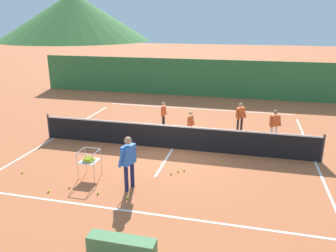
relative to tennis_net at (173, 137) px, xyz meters
name	(u,v)px	position (x,y,z in m)	size (l,w,h in m)	color
ground_plane	(173,149)	(0.00, 0.00, -0.50)	(120.00, 120.00, 0.00)	#BC6038
line_baseline_near	(133,211)	(0.00, -4.69, -0.50)	(10.58, 0.08, 0.01)	white
line_baseline_far	(198,109)	(0.00, 6.39, -0.50)	(10.58, 0.08, 0.01)	white
line_sideline_west	(54,138)	(-5.29, 0.00, -0.50)	(0.08, 11.08, 0.01)	white
line_sideline_east	(315,161)	(5.29, 0.00, -0.50)	(0.08, 11.08, 0.01)	white
line_service_center	(173,149)	(0.00, 0.00, -0.50)	(0.08, 5.15, 0.01)	white
tennis_net	(173,137)	(0.00, 0.00, 0.00)	(11.05, 0.08, 1.05)	#333338
instructor	(128,158)	(-0.53, -3.50, 0.50)	(0.44, 0.82, 1.66)	#191E4C
student_0	(164,112)	(-1.03, 2.54, 0.25)	(0.22, 0.50, 1.25)	black
student_1	(190,123)	(0.48, 1.23, 0.25)	(0.26, 0.50, 1.26)	silver
student_2	(240,115)	(2.49, 2.76, 0.32)	(0.48, 0.72, 1.36)	black
student_3	(275,123)	(3.92, 1.90, 0.31)	(0.52, 0.44, 1.34)	silver
ball_cart	(89,160)	(-2.07, -3.04, 0.10)	(0.58, 0.58, 0.90)	#B7B7BC
tennis_ball_0	(127,164)	(-1.23, -1.86, -0.47)	(0.07, 0.07, 0.07)	yellow
tennis_ball_1	(69,187)	(-2.32, -3.92, -0.47)	(0.07, 0.07, 0.07)	yellow
tennis_ball_2	(22,172)	(-4.38, -3.36, -0.47)	(0.07, 0.07, 0.07)	yellow
tennis_ball_3	(171,173)	(0.48, -2.26, -0.47)	(0.07, 0.07, 0.07)	yellow
tennis_ball_4	(98,193)	(-1.32, -4.05, -0.47)	(0.07, 0.07, 0.07)	yellow
tennis_ball_5	(184,170)	(0.84, -1.91, -0.47)	(0.07, 0.07, 0.07)	yellow
tennis_ball_6	(178,171)	(0.66, -2.03, -0.47)	(0.07, 0.07, 0.07)	yellow
tennis_ball_7	(223,160)	(2.05, -0.76, -0.47)	(0.07, 0.07, 0.07)	yellow
tennis_ball_8	(128,198)	(-0.38, -4.09, -0.47)	(0.07, 0.07, 0.07)	yellow
tennis_ball_9	(48,191)	(-2.80, -4.30, -0.47)	(0.07, 0.07, 0.07)	yellow
windscreen_fence	(206,78)	(0.00, 9.76, 0.73)	(23.28, 0.08, 2.45)	#33753D
courtside_bench	(122,247)	(0.36, -6.42, -0.27)	(1.50, 0.36, 0.46)	#4C7F4C
hill_0	(74,17)	(-39.37, 64.43, 5.11)	(36.10, 36.10, 11.23)	#427A38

